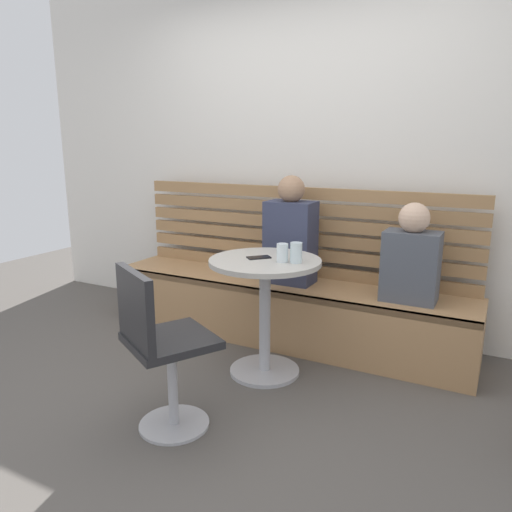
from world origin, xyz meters
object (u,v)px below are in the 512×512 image
Objects in this scene: cafe_table at (265,294)px; person_child_left at (411,258)px; booth_bench at (282,310)px; cup_glass_tall at (296,253)px; phone_on_table at (259,257)px; white_chair at (159,344)px; person_adult at (291,235)px; cup_water_clear at (282,253)px.

person_child_left is at bearing 35.21° from cafe_table.
booth_bench is 1.02m from person_child_left.
phone_on_table is at bearing 179.43° from cup_glass_tall.
cafe_table is 5.29× the size of phone_on_table.
white_chair is 7.08× the size of cup_glass_tall.
person_adult reaches higher than cafe_table.
person_adult is at bearing 109.23° from cup_water_clear.
phone_on_table is at bearing -80.70° from booth_bench.
cup_glass_tall is 0.25m from phone_on_table.
person_child_left reaches higher than booth_bench.
cup_water_clear is at bearing -6.96° from cafe_table.
booth_bench is 22.50× the size of cup_glass_tall.
cafe_table is at bearing -144.79° from person_child_left.
booth_bench is at bearing 114.37° from cup_water_clear.
white_chair is 1.41m from person_adult.
person_adult is 0.84m from person_child_left.
booth_bench is 24.55× the size of cup_water_clear.
cup_water_clear is 0.08m from cup_glass_tall.
phone_on_table is at bearing 172.20° from cup_water_clear.
person_adult reaches higher than person_child_left.
person_adult reaches higher than booth_bench.
phone_on_table is at bearing -86.38° from person_adult.
white_chair is at bearing -124.85° from person_child_left.
white_chair reaches higher than booth_bench.
cup_water_clear is (0.30, 0.79, 0.33)m from white_chair.
white_chair is at bearing -93.90° from person_adult.
person_child_left is (0.84, -0.03, -0.07)m from person_adult.
cafe_table is 6.73× the size of cup_water_clear.
person_child_left reaches higher than white_chair.
person_child_left reaches higher than cup_glass_tall.
white_chair is 7.73× the size of cup_water_clear.
person_adult is (0.09, 1.37, 0.32)m from white_chair.
cup_water_clear is 0.18m from phone_on_table.
cup_water_clear is 0.79× the size of phone_on_table.
cup_water_clear is (0.12, -0.01, 0.28)m from cafe_table.
person_adult reaches higher than cup_water_clear.
booth_bench is 0.64m from cafe_table.
phone_on_table is at bearing 81.01° from white_chair.
booth_bench is 3.65× the size of cafe_table.
white_chair is 1.65m from person_child_left.
cafe_table is 1.18× the size of person_child_left.
cafe_table is 0.23m from phone_on_table.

